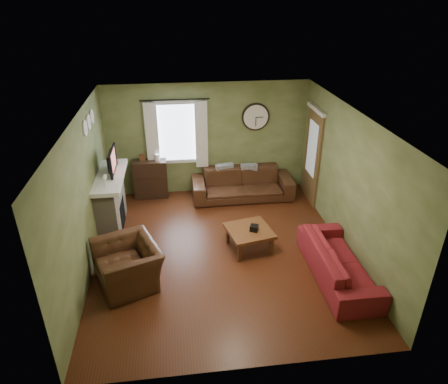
{
  "coord_description": "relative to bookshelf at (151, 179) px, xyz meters",
  "views": [
    {
      "loc": [
        -0.73,
        -6.1,
        4.43
      ],
      "look_at": [
        0.1,
        0.4,
        1.05
      ],
      "focal_mm": 32.0,
      "sensor_mm": 36.0,
      "label": 1
    }
  ],
  "objects": [
    {
      "name": "wall_back",
      "position": [
        1.36,
        0.18,
        0.84
      ],
      "size": [
        4.6,
        0.0,
        2.6
      ],
      "primitive_type": "cube",
      "color": "olive",
      "rests_on": "ground"
    },
    {
      "name": "door",
      "position": [
        3.63,
        -0.57,
        0.59
      ],
      "size": [
        0.05,
        0.9,
        2.1
      ],
      "primitive_type": "cube",
      "color": "brown",
      "rests_on": "floor"
    },
    {
      "name": "medallion_mid",
      "position": [
        -0.92,
        -1.27,
        1.79
      ],
      "size": [
        0.28,
        0.28,
        0.03
      ],
      "primitive_type": "cylinder",
      "color": "white",
      "rests_on": "wall_left"
    },
    {
      "name": "armchair",
      "position": [
        -0.27,
        -3.07,
        -0.1
      ],
      "size": [
        1.3,
        1.37,
        0.71
      ],
      "primitive_type": "imported",
      "rotation": [
        0.0,
        0.0,
        -1.19
      ],
      "color": "#3E2315",
      "rests_on": "floor"
    },
    {
      "name": "curtain_rod",
      "position": [
        0.66,
        0.06,
        1.81
      ],
      "size": [
        0.03,
        0.03,
        1.5
      ],
      "primitive_type": "cylinder",
      "color": "black",
      "rests_on": "wall_back"
    },
    {
      "name": "medallion_right",
      "position": [
        -0.92,
        -0.92,
        1.79
      ],
      "size": [
        0.28,
        0.28,
        0.03
      ],
      "primitive_type": "cylinder",
      "color": "white",
      "rests_on": "wall_left"
    },
    {
      "name": "sofa_red",
      "position": [
        3.24,
        -3.37,
        -0.15
      ],
      "size": [
        0.81,
        2.06,
        0.6
      ],
      "primitive_type": "imported",
      "rotation": [
        0.0,
        0.0,
        1.57
      ],
      "color": "maroon",
      "rests_on": "floor"
    },
    {
      "name": "window_pane",
      "position": [
        0.66,
        0.16,
        1.04
      ],
      "size": [
        1.0,
        0.02,
        1.3
      ],
      "primitive_type": null,
      "color": "silver",
      "rests_on": "wall_back"
    },
    {
      "name": "wall_left",
      "position": [
        -0.94,
        -2.42,
        0.84
      ],
      "size": [
        0.0,
        5.2,
        2.6
      ],
      "primitive_type": "cube",
      "color": "olive",
      "rests_on": "ground"
    },
    {
      "name": "wall_front",
      "position": [
        1.36,
        -5.02,
        0.84
      ],
      "size": [
        4.6,
        0.0,
        2.6
      ],
      "primitive_type": "cube",
      "color": "olive",
      "rests_on": "ground"
    },
    {
      "name": "tissue_box",
      "position": [
        1.97,
        -2.41,
        -0.06
      ],
      "size": [
        0.19,
        0.19,
        0.11
      ],
      "primitive_type": "cube",
      "rotation": [
        0.0,
        0.0,
        -0.39
      ],
      "color": "black",
      "rests_on": "coffee_table"
    },
    {
      "name": "ceiling",
      "position": [
        1.36,
        -2.42,
        2.14
      ],
      "size": [
        4.6,
        5.2,
        0.0
      ],
      "primitive_type": "cube",
      "color": "white",
      "rests_on": "ground"
    },
    {
      "name": "medallion_left",
      "position": [
        -0.92,
        -1.62,
        1.79
      ],
      "size": [
        0.28,
        0.28,
        0.03
      ],
      "primitive_type": "cylinder",
      "color": "white",
      "rests_on": "wall_left"
    },
    {
      "name": "book",
      "position": [
        0.04,
        0.08,
        0.51
      ],
      "size": [
        0.25,
        0.26,
        0.02
      ],
      "primitive_type": "imported",
      "rotation": [
        0.0,
        0.0,
        0.62
      ],
      "color": "brown",
      "rests_on": "bookshelf"
    },
    {
      "name": "bookshelf",
      "position": [
        0.0,
        0.0,
        0.0
      ],
      "size": [
        0.77,
        0.33,
        0.91
      ],
      "primitive_type": null,
      "color": "black",
      "rests_on": "floor"
    },
    {
      "name": "curtain_left",
      "position": [
        0.11,
        0.06,
        0.99
      ],
      "size": [
        0.28,
        0.04,
        1.55
      ],
      "primitive_type": "cube",
      "color": "white",
      "rests_on": "wall_back"
    },
    {
      "name": "tv_screen",
      "position": [
        -0.61,
        -1.12,
        0.95
      ],
      "size": [
        0.02,
        0.62,
        0.36
      ],
      "primitive_type": "cube",
      "color": "#994C3F",
      "rests_on": "mantel"
    },
    {
      "name": "wine_glass_b",
      "position": [
        -0.69,
        -1.73,
        0.83
      ],
      "size": [
        0.08,
        0.08,
        0.22
      ],
      "primitive_type": null,
      "color": "white",
      "rests_on": "mantel"
    },
    {
      "name": "tv",
      "position": [
        -0.69,
        -1.12,
        0.9
      ],
      "size": [
        0.08,
        0.6,
        0.35
      ],
      "primitive_type": "imported",
      "rotation": [
        0.0,
        0.0,
        1.57
      ],
      "color": "black",
      "rests_on": "mantel"
    },
    {
      "name": "curtain_right",
      "position": [
        1.21,
        0.06,
        0.99
      ],
      "size": [
        0.28,
        0.04,
        1.55
      ],
      "primitive_type": "cube",
      "color": "white",
      "rests_on": "wall_back"
    },
    {
      "name": "wine_glass_a",
      "position": [
        -0.69,
        -1.82,
        0.83
      ],
      "size": [
        0.08,
        0.08,
        0.22
      ],
      "primitive_type": null,
      "color": "white",
      "rests_on": "mantel"
    },
    {
      "name": "sofa_brown",
      "position": [
        2.12,
        -0.29,
        -0.12
      ],
      "size": [
        2.32,
        0.91,
        0.68
      ],
      "primitive_type": "imported",
      "color": "#3E2315",
      "rests_on": "floor"
    },
    {
      "name": "wall_right",
      "position": [
        3.66,
        -2.42,
        0.84
      ],
      "size": [
        0.0,
        5.2,
        2.6
      ],
      "primitive_type": "cube",
      "color": "olive",
      "rests_on": "ground"
    },
    {
      "name": "pillow_left",
      "position": [
        1.73,
        -0.02,
        0.09
      ],
      "size": [
        0.43,
        0.2,
        0.41
      ],
      "primitive_type": "cube",
      "rotation": [
        0.0,
        0.0,
        0.18
      ],
      "color": "#8B939E",
      "rests_on": "sofa_brown"
    },
    {
      "name": "fireplace",
      "position": [
        -0.74,
        -1.27,
        0.09
      ],
      "size": [
        0.4,
        1.4,
        1.1
      ],
      "primitive_type": "cube",
      "color": "tan",
      "rests_on": "floor"
    },
    {
      "name": "firebox",
      "position": [
        -0.55,
        -1.27,
        -0.16
      ],
      "size": [
        0.04,
        0.6,
        0.55
      ],
      "primitive_type": "cube",
      "color": "black",
      "rests_on": "fireplace"
    },
    {
      "name": "coffee_table",
      "position": [
        1.89,
        -2.37,
        -0.25
      ],
      "size": [
        0.93,
        0.93,
        0.42
      ],
      "primitive_type": null,
      "rotation": [
        0.0,
        0.0,
        0.21
      ],
      "color": "brown",
      "rests_on": "floor"
    },
    {
      "name": "wall_clock",
      "position": [
        2.46,
        0.13,
        1.34
      ],
      "size": [
        0.64,
        0.06,
        0.64
      ],
      "primitive_type": null,
      "color": "white",
      "rests_on": "wall_back"
    },
    {
      "name": "mantel",
      "position": [
        -0.71,
        -1.27,
        0.68
      ],
      "size": [
        0.58,
        1.6,
        0.08
      ],
      "primitive_type": "cube",
      "color": "white",
      "rests_on": "fireplace"
    },
    {
      "name": "pillow_right",
      "position": [
        2.3,
        -0.07,
        0.09
      ],
      "size": [
        0.39,
        0.12,
        0.39
      ],
      "primitive_type": "cube",
      "rotation": [
        0.0,
        0.0,
        -0.02
      ],
      "color": "#8B939E",
      "rests_on": "sofa_brown"
    },
    {
      "name": "floor",
      "position": [
        1.36,
        -2.42,
        -0.46
      ],
      "size": [
        4.6,
        5.2,
        0.0
      ],
      "primitive_type": "cube",
      "color": "#4A2110",
      "rests_on": "ground"
    }
  ]
}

